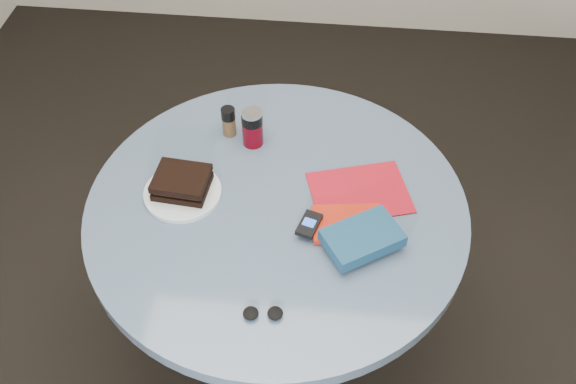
# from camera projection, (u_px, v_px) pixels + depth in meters

# --- Properties ---
(ground) EXTENTS (4.00, 4.00, 0.00)m
(ground) POSITION_uv_depth(u_px,v_px,m) (279.00, 345.00, 2.23)
(ground) COLOR black
(ground) RESTS_ON ground
(table) EXTENTS (1.00, 1.00, 0.75)m
(table) POSITION_uv_depth(u_px,v_px,m) (277.00, 242.00, 1.80)
(table) COLOR black
(table) RESTS_ON ground
(plate) EXTENTS (0.25, 0.25, 0.01)m
(plate) POSITION_uv_depth(u_px,v_px,m) (183.00, 193.00, 1.69)
(plate) COLOR silver
(plate) RESTS_ON table
(sandwich) EXTENTS (0.15, 0.13, 0.05)m
(sandwich) POSITION_uv_depth(u_px,v_px,m) (182.00, 182.00, 1.68)
(sandwich) COLOR black
(sandwich) RESTS_ON plate
(soda_can) EXTENTS (0.07, 0.07, 0.11)m
(soda_can) POSITION_uv_depth(u_px,v_px,m) (252.00, 128.00, 1.79)
(soda_can) COLOR #5F0411
(soda_can) RESTS_ON table
(pepper_grinder) EXTENTS (0.04, 0.04, 0.09)m
(pepper_grinder) POSITION_uv_depth(u_px,v_px,m) (229.00, 121.00, 1.82)
(pepper_grinder) COLOR #503A22
(pepper_grinder) RESTS_ON table
(magazine) EXTENTS (0.30, 0.26, 0.00)m
(magazine) POSITION_uv_depth(u_px,v_px,m) (359.00, 193.00, 1.70)
(magazine) COLOR maroon
(magazine) RESTS_ON table
(red_book) EXTENTS (0.19, 0.14, 0.01)m
(red_book) POSITION_uv_depth(u_px,v_px,m) (347.00, 223.00, 1.62)
(red_book) COLOR #AD1E0D
(red_book) RESTS_ON magazine
(novel) EXTENTS (0.22, 0.20, 0.04)m
(novel) POSITION_uv_depth(u_px,v_px,m) (362.00, 238.00, 1.55)
(novel) COLOR navy
(novel) RESTS_ON red_book
(mp3_player) EXTENTS (0.07, 0.09, 0.01)m
(mp3_player) POSITION_uv_depth(u_px,v_px,m) (309.00, 224.00, 1.60)
(mp3_player) COLOR black
(mp3_player) RESTS_ON red_book
(headphones) EXTENTS (0.09, 0.05, 0.02)m
(headphones) POSITION_uv_depth(u_px,v_px,m) (263.00, 313.00, 1.44)
(headphones) COLOR black
(headphones) RESTS_ON table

